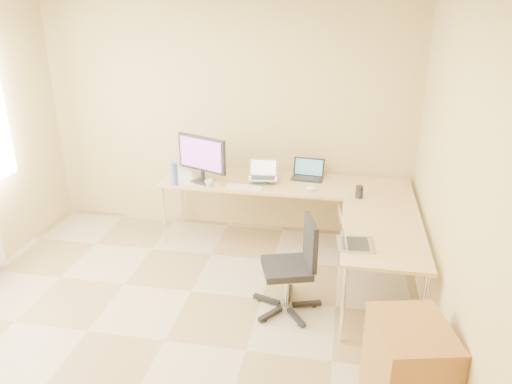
% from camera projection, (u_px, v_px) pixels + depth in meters
% --- Properties ---
extents(floor, '(4.50, 4.50, 0.00)m').
position_uv_depth(floor, '(165.00, 341.00, 3.99)').
color(floor, tan).
rests_on(floor, ground).
extents(wall_back, '(4.50, 0.00, 4.50)m').
position_uv_depth(wall_back, '(227.00, 118.00, 5.55)').
color(wall_back, '#D3B771').
rests_on(wall_back, ground).
extents(wall_right, '(0.00, 4.50, 4.50)m').
position_uv_depth(wall_right, '(463.00, 214.00, 3.15)').
color(wall_right, '#D3B771').
rests_on(wall_right, ground).
extents(desk_main, '(2.65, 0.70, 0.73)m').
position_uv_depth(desk_main, '(284.00, 213.00, 5.42)').
color(desk_main, tan).
rests_on(desk_main, ground).
extents(desk_return, '(0.70, 1.30, 0.73)m').
position_uv_depth(desk_return, '(379.00, 268.00, 4.34)').
color(desk_return, tan).
rests_on(desk_return, ground).
extents(monitor, '(0.62, 0.41, 0.51)m').
position_uv_depth(monitor, '(202.00, 159.00, 5.18)').
color(monitor, black).
rests_on(monitor, desk_main).
extents(book_stack, '(0.20, 0.27, 0.04)m').
position_uv_depth(book_stack, '(263.00, 177.00, 5.36)').
color(book_stack, '#216B5A').
rests_on(book_stack, desk_main).
extents(laptop_center, '(0.32, 0.26, 0.20)m').
position_uv_depth(laptop_center, '(263.00, 170.00, 5.21)').
color(laptop_center, silver).
rests_on(laptop_center, desk_main).
extents(laptop_black, '(0.36, 0.28, 0.21)m').
position_uv_depth(laptop_black, '(308.00, 170.00, 5.33)').
color(laptop_black, black).
rests_on(laptop_black, desk_main).
extents(keyboard, '(0.39, 0.16, 0.02)m').
position_uv_depth(keyboard, '(245.00, 187.00, 5.12)').
color(keyboard, beige).
rests_on(keyboard, desk_main).
extents(mouse, '(0.13, 0.10, 0.04)m').
position_uv_depth(mouse, '(311.00, 189.00, 5.04)').
color(mouse, silver).
rests_on(mouse, desk_main).
extents(mug, '(0.10, 0.10, 0.08)m').
position_uv_depth(mug, '(209.00, 184.00, 5.12)').
color(mug, beige).
rests_on(mug, desk_main).
extents(cd_stack, '(0.13, 0.13, 0.03)m').
position_uv_depth(cd_stack, '(217.00, 184.00, 5.18)').
color(cd_stack, silver).
rests_on(cd_stack, desk_main).
extents(water_bottle, '(0.09, 0.09, 0.25)m').
position_uv_depth(water_bottle, '(174.00, 174.00, 5.15)').
color(water_bottle, '#425DB1').
rests_on(water_bottle, desk_main).
extents(papers, '(0.24, 0.32, 0.01)m').
position_uv_depth(papers, '(186.00, 179.00, 5.35)').
color(papers, silver).
rests_on(papers, desk_main).
extents(white_box, '(0.23, 0.20, 0.07)m').
position_uv_depth(white_box, '(183.00, 173.00, 5.43)').
color(white_box, white).
rests_on(white_box, desk_main).
extents(desk_fan, '(0.32, 0.32, 0.31)m').
position_uv_depth(desk_fan, '(203.00, 157.00, 5.57)').
color(desk_fan, white).
rests_on(desk_fan, desk_main).
extents(black_cup, '(0.09, 0.09, 0.12)m').
position_uv_depth(black_cup, '(359.00, 192.00, 4.86)').
color(black_cup, black).
rests_on(black_cup, desk_main).
extents(laptop_return, '(0.37, 0.30, 0.23)m').
position_uv_depth(laptop_return, '(356.00, 232.00, 3.92)').
color(laptop_return, '#AFAAC7').
rests_on(laptop_return, desk_return).
extents(office_chair, '(0.65, 0.65, 0.87)m').
position_uv_depth(office_chair, '(287.00, 260.00, 4.21)').
color(office_chair, black).
rests_on(office_chair, ground).
extents(cabinet, '(0.56, 0.64, 0.76)m').
position_uv_depth(cabinet, '(407.00, 376.00, 3.12)').
color(cabinet, '#996244').
rests_on(cabinet, ground).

